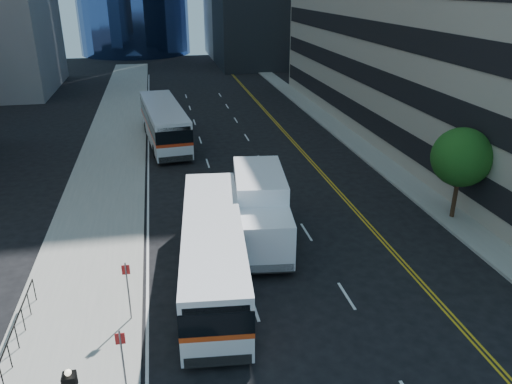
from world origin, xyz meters
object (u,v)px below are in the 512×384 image
(street_tree, at_px, (462,157))
(box_truck, at_px, (261,209))
(bus_rear, at_px, (164,122))
(bus_front, at_px, (213,249))

(street_tree, bearing_deg, box_truck, -177.53)
(bus_rear, relative_size, box_truck, 1.68)
(street_tree, height_order, box_truck, street_tree)
(street_tree, relative_size, bus_rear, 0.41)
(bus_front, height_order, bus_rear, bus_rear)
(bus_front, relative_size, bus_rear, 0.94)
(street_tree, xyz_separation_m, box_truck, (-11.08, -0.48, -1.83))
(box_truck, bearing_deg, bus_front, -123.55)
(bus_front, height_order, box_truck, box_truck)
(street_tree, relative_size, box_truck, 0.69)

